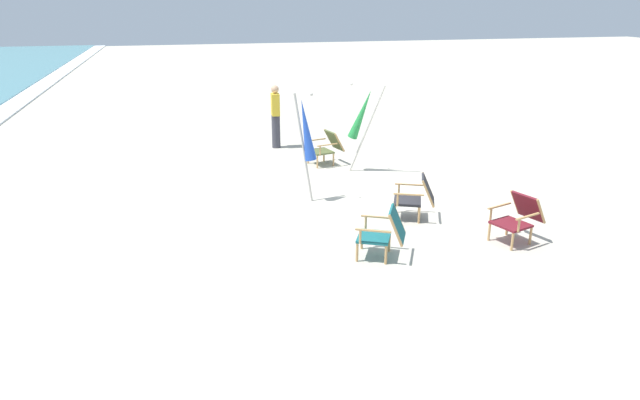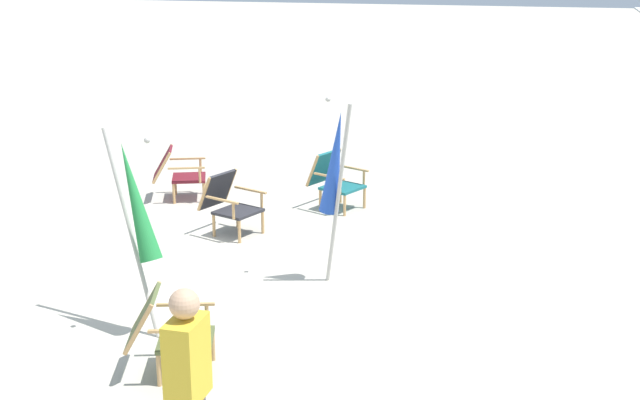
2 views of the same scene
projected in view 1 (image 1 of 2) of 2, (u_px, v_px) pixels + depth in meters
The scene contains 8 objects.
ground_plane at pixel (399, 193), 11.59m from camera, with size 80.00×80.00×0.00m, color #B7AF9E.
beach_chair_far_center at pixel (519, 216), 9.19m from camera, with size 0.79×0.91×0.78m.
beach_chair_back_right at pixel (327, 146), 13.47m from camera, with size 0.75×0.88×0.78m.
beach_chair_back_left at pixel (384, 231), 8.58m from camera, with size 0.83×0.89×0.81m.
beach_chair_front_left at pixel (417, 196), 10.11m from camera, with size 0.81×0.89×0.80m.
umbrella_furled_green at pixel (362, 115), 12.56m from camera, with size 0.57×0.77×2.00m.
umbrella_furled_blue at pixel (306, 131), 10.71m from camera, with size 0.41×0.46×2.10m.
person_near_chairs at pixel (276, 116), 14.80m from camera, with size 0.35×0.22×1.63m.
Camera 1 is at (-10.26, 4.18, 3.76)m, focal length 32.00 mm.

